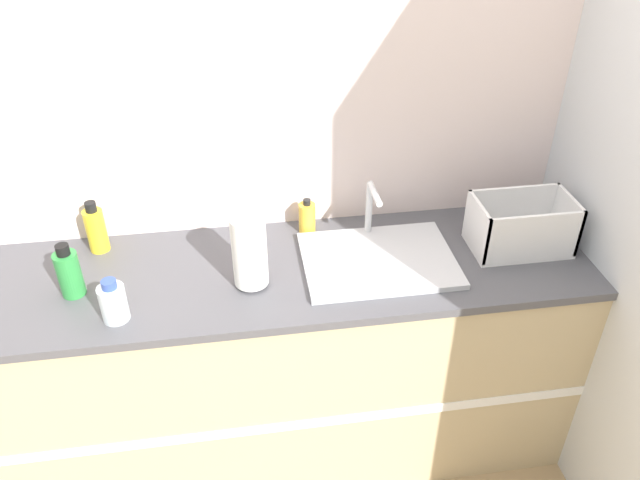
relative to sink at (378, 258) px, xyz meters
The scene contains 10 objects.
wall_back 0.61m from the sink, 135.76° to the left, with size 4.53×0.06×2.60m.
wall_right 0.85m from the sink, ahead, with size 0.06×2.57×2.60m.
counter_cabinet 0.57m from the sink, behind, with size 2.16×0.60×0.89m.
sink is the anchor object (origin of this frame).
paper_towel_roll 0.45m from the sink, behind, with size 0.11×0.11×0.26m.
dish_rack 0.51m from the sink, ahead, with size 0.34×0.20×0.19m.
bottle_clear 0.87m from the sink, 168.90° to the right, with size 0.08×0.08×0.14m.
bottle_yellow 0.98m from the sink, 167.05° to the left, with size 0.07×0.07×0.19m.
bottle_green 1.00m from the sink, behind, with size 0.07×0.07×0.19m.
soap_dispenser 0.31m from the sink, 133.50° to the left, with size 0.06×0.06×0.13m.
Camera 1 is at (-0.12, -1.41, 2.16)m, focal length 35.00 mm.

